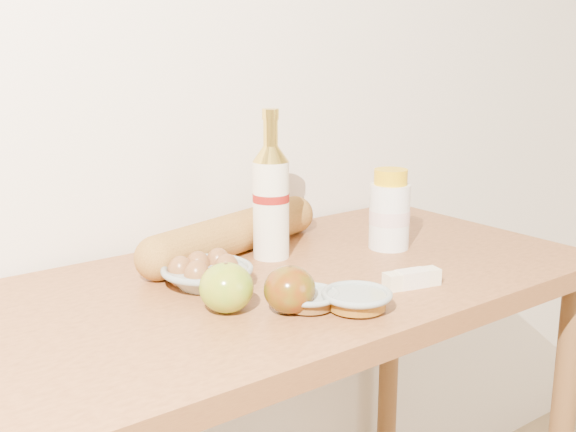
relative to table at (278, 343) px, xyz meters
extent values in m
cube|color=white|center=(0.00, 0.33, 0.52)|extent=(3.50, 0.02, 2.60)
cube|color=#A86736|center=(0.00, 0.00, 0.10)|extent=(1.20, 0.60, 0.04)
cylinder|color=brown|center=(0.55, 0.25, -0.35)|extent=(0.05, 0.05, 0.86)
cylinder|color=#F0E7CB|center=(0.07, 0.11, 0.22)|extent=(0.07, 0.07, 0.19)
cylinder|color=maroon|center=(0.07, 0.11, 0.24)|extent=(0.07, 0.07, 0.02)
cone|color=gold|center=(0.07, 0.11, 0.33)|extent=(0.07, 0.07, 0.03)
cylinder|color=gold|center=(0.07, 0.11, 0.37)|extent=(0.03, 0.03, 0.05)
cylinder|color=gold|center=(0.07, 0.11, 0.40)|extent=(0.03, 0.03, 0.02)
cylinder|color=white|center=(0.29, 0.02, 0.19)|extent=(0.10, 0.10, 0.13)
cylinder|color=beige|center=(0.29, 0.02, 0.19)|extent=(0.10, 0.10, 0.03)
cylinder|color=yellow|center=(0.29, 0.02, 0.27)|extent=(0.08, 0.08, 0.03)
torus|color=gray|center=(-0.12, 0.04, 0.15)|extent=(0.16, 0.16, 0.01)
ellipsoid|color=brown|center=(-0.15, 0.02, 0.15)|extent=(0.05, 0.05, 0.06)
ellipsoid|color=brown|center=(-0.09, 0.03, 0.15)|extent=(0.05, 0.05, 0.06)
ellipsoid|color=brown|center=(-0.12, 0.07, 0.15)|extent=(0.05, 0.05, 0.06)
ellipsoid|color=brown|center=(-0.16, 0.06, 0.15)|extent=(0.05, 0.05, 0.06)
ellipsoid|color=brown|center=(-0.08, 0.07, 0.15)|extent=(0.05, 0.05, 0.06)
cylinder|color=#B58137|center=(0.02, 0.17, 0.16)|extent=(0.41, 0.18, 0.08)
sphere|color=#B58137|center=(-0.17, 0.12, 0.16)|extent=(0.10, 0.10, 0.08)
sphere|color=#B58137|center=(0.22, 0.23, 0.16)|extent=(0.10, 0.10, 0.08)
ellipsoid|color=#A59A21|center=(-0.16, -0.08, 0.16)|extent=(0.10, 0.10, 0.08)
cylinder|color=#52381B|center=(-0.16, -0.08, 0.20)|extent=(0.01, 0.01, 0.01)
ellipsoid|color=maroon|center=(-0.08, -0.14, 0.16)|extent=(0.08, 0.08, 0.07)
cylinder|color=#453017|center=(-0.08, -0.14, 0.19)|extent=(0.01, 0.01, 0.01)
torus|color=#8D9A96|center=(-0.05, -0.15, 0.15)|extent=(0.11, 0.11, 0.01)
cylinder|color=brown|center=(-0.05, -0.15, 0.14)|extent=(0.09, 0.09, 0.02)
torus|color=gray|center=(0.01, -0.20, 0.15)|extent=(0.13, 0.13, 0.01)
cylinder|color=brown|center=(0.01, -0.20, 0.14)|extent=(0.10, 0.10, 0.02)
cube|color=beige|center=(0.16, -0.17, 0.14)|extent=(0.11, 0.05, 0.03)
cube|color=silver|center=(0.16, -0.17, 0.14)|extent=(0.06, 0.04, 0.03)
camera|label=1|loc=(-0.72, -0.97, 0.54)|focal=45.00mm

